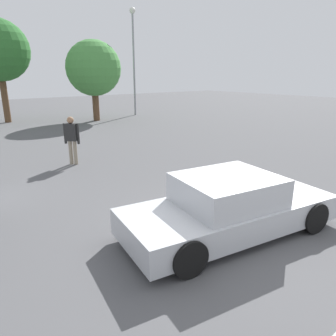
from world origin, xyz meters
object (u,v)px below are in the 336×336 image
sedan_foreground (229,207)px  pedestrian (72,136)px  light_post_far (133,46)px  dog (264,181)px

sedan_foreground → pedestrian: size_ratio=2.73×
sedan_foreground → light_post_far: 19.93m
pedestrian → light_post_far: (9.33, 10.46, 4.05)m
sedan_foreground → dog: sedan_foreground is taller
pedestrian → dog: bearing=-103.8°
light_post_far → pedestrian: bearing=-131.7°
sedan_foreground → light_post_far: (8.88, 17.27, 4.50)m
sedan_foreground → light_post_far: bearing=72.2°
pedestrian → light_post_far: light_post_far is taller
dog → pedestrian: 6.59m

